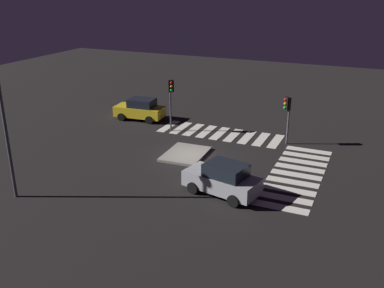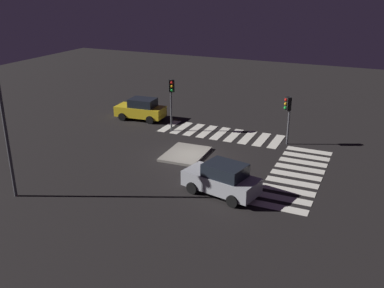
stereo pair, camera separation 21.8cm
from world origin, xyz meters
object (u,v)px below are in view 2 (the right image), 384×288
car_silver (222,179)px  traffic_light_north (171,93)px  traffic_island (185,154)px  street_lamp (1,101)px  car_yellow (141,109)px  traffic_light_east (288,109)px

car_silver → traffic_light_north: bearing=-36.8°
traffic_island → street_lamp: bearing=147.0°
traffic_island → car_silver: (-4.56, -4.43, 0.86)m
car_silver → car_yellow: bearing=-30.3°
traffic_light_east → street_lamp: (-14.68, 12.16, 2.82)m
traffic_light_east → traffic_light_north: (-0.83, 9.13, 0.48)m
traffic_light_north → street_lamp: 14.37m
traffic_island → car_silver: bearing=-135.8°
traffic_light_north → street_lamp: (-13.85, 3.04, 2.35)m
traffic_island → traffic_light_north: 6.18m
street_lamp → traffic_light_north: bearing=-12.4°
traffic_light_north → traffic_light_east: bearing=54.6°
car_yellow → car_silver: car_silver is taller
car_yellow → traffic_light_north: (-1.85, -3.98, 2.31)m
car_silver → traffic_light_east: 9.91m
car_yellow → car_silver: (-10.65, -11.61, 0.01)m
street_lamp → traffic_island: bearing=-33.0°
traffic_light_east → traffic_light_north: size_ratio=0.85×
car_yellow → car_silver: bearing=133.1°
car_yellow → traffic_light_north: 4.96m
traffic_light_east → traffic_island: bearing=-4.0°
car_silver → traffic_light_east: size_ratio=1.28×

